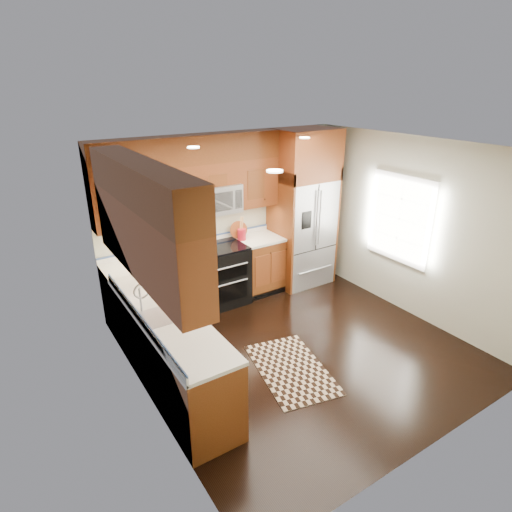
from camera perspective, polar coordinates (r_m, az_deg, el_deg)
ground at (r=5.84m, az=5.69°, el=-12.02°), size 4.00×4.00×0.00m
wall_back at (r=6.79m, az=-4.35°, el=5.30°), size 4.00×0.02×2.60m
wall_left at (r=4.36m, az=-14.92°, el=-5.65°), size 0.02×4.00×2.60m
wall_right at (r=6.59m, az=19.99°, el=3.45°), size 0.02×4.00×2.60m
window at (r=6.66m, az=18.64°, el=4.73°), size 0.04×1.10×1.30m
base_cabinets at (r=5.73m, az=-9.68°, el=-7.69°), size 2.85×3.00×0.90m
countertop at (r=5.66m, az=-9.14°, el=-2.69°), size 2.86×3.01×0.04m
upper_cabinets at (r=5.33m, az=-10.81°, el=8.26°), size 2.85×3.00×1.15m
range at (r=6.71m, az=-4.66°, el=-2.55°), size 0.76×0.67×0.95m
microwave at (r=6.41m, az=-5.56°, el=7.57°), size 0.76×0.40×0.42m
refrigerator at (r=7.19m, az=6.27°, el=6.23°), size 0.98×0.75×2.60m
sink_faucet at (r=4.76m, az=-12.41°, el=-7.05°), size 0.54×0.44×0.37m
rug at (r=5.45m, az=4.74°, el=-14.77°), size 1.03×1.43×0.01m
knife_block at (r=6.26m, az=-11.22°, el=1.15°), size 0.14×0.17×0.31m
utensil_crock at (r=6.76m, az=-1.93°, el=3.22°), size 0.15×0.15×0.38m
cutting_board at (r=6.87m, az=-2.31°, el=2.48°), size 0.33×0.33×0.02m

